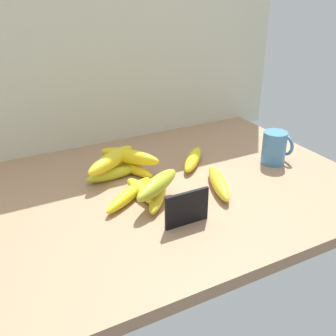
% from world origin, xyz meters
% --- Properties ---
extents(counter_top, '(1.10, 0.76, 0.03)m').
position_xyz_m(counter_top, '(0.00, 0.00, 0.01)').
color(counter_top, '#A37A5A').
rests_on(counter_top, ground).
extents(back_wall, '(1.30, 0.02, 0.70)m').
position_xyz_m(back_wall, '(0.00, 0.39, 0.35)').
color(back_wall, beige).
rests_on(back_wall, ground).
extents(chalkboard_sign, '(0.11, 0.02, 0.08)m').
position_xyz_m(chalkboard_sign, '(-0.02, -0.18, 0.07)').
color(chalkboard_sign, black).
rests_on(chalkboard_sign, counter_top).
extents(coffee_mug, '(0.09, 0.07, 0.10)m').
position_xyz_m(coffee_mug, '(0.38, -0.01, 0.08)').
color(coffee_mug, '#4582B8').
rests_on(coffee_mug, counter_top).
extents(banana_0, '(0.10, 0.19, 0.03)m').
position_xyz_m(banana_0, '(-0.04, 0.14, 0.05)').
color(banana_0, yellow).
rests_on(banana_0, counter_top).
extents(banana_1, '(0.05, 0.16, 0.04)m').
position_xyz_m(banana_1, '(-0.06, -0.02, 0.05)').
color(banana_1, yellow).
rests_on(banana_1, counter_top).
extents(banana_2, '(0.11, 0.19, 0.04)m').
position_xyz_m(banana_2, '(0.14, -0.07, 0.05)').
color(banana_2, yellow).
rests_on(banana_2, counter_top).
extents(banana_3, '(0.15, 0.04, 0.03)m').
position_xyz_m(banana_3, '(-0.10, 0.11, 0.05)').
color(banana_3, gold).
rests_on(banana_3, counter_top).
extents(banana_4, '(0.18, 0.14, 0.03)m').
position_xyz_m(banana_4, '(-0.10, -0.02, 0.05)').
color(banana_4, yellow).
rests_on(banana_4, counter_top).
extents(banana_5, '(0.14, 0.15, 0.04)m').
position_xyz_m(banana_5, '(0.15, 0.09, 0.05)').
color(banana_5, yellow).
rests_on(banana_5, counter_top).
extents(banana_6, '(0.12, 0.15, 0.03)m').
position_xyz_m(banana_6, '(-0.04, -0.06, 0.05)').
color(banana_6, yellow).
rests_on(banana_6, counter_top).
extents(banana_7, '(0.15, 0.17, 0.04)m').
position_xyz_m(banana_7, '(-0.04, 0.12, 0.08)').
color(banana_7, yellow).
rests_on(banana_7, banana_0).
extents(banana_8, '(0.19, 0.15, 0.04)m').
position_xyz_m(banana_8, '(-0.09, 0.12, 0.08)').
color(banana_8, yellow).
rests_on(banana_8, banana_3).
extents(banana_9, '(0.17, 0.13, 0.04)m').
position_xyz_m(banana_9, '(-0.04, -0.06, 0.08)').
color(banana_9, gold).
rests_on(banana_9, banana_6).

